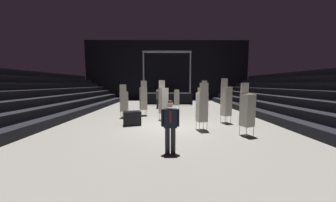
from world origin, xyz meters
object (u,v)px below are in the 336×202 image
at_px(man_with_tie, 170,124).
at_px(crew_worker_near_stage, 157,97).
at_px(chair_stack_front_left, 177,100).
at_px(chair_stack_mid_left, 202,99).
at_px(chair_stack_mid_centre, 226,101).
at_px(chair_stack_rear_right, 124,101).
at_px(stage_riser, 167,97).
at_px(equipment_road_case, 132,118).
at_px(chair_stack_mid_right, 247,109).
at_px(chair_stack_rear_left, 202,107).
at_px(chair_stack_aisle_left, 143,98).
at_px(chair_stack_rear_centre, 163,100).
at_px(chair_stack_front_right, 203,95).

distance_m(man_with_tie, crew_worker_near_stage, 10.04).
relative_size(chair_stack_front_left, crew_worker_near_stage, 0.99).
distance_m(chair_stack_mid_left, chair_stack_mid_centre, 2.15).
bearing_deg(chair_stack_mid_centre, crew_worker_near_stage, -74.72).
bearing_deg(man_with_tie, chair_stack_rear_right, -65.28).
bearing_deg(chair_stack_rear_right, chair_stack_front_left, 42.07).
distance_m(stage_riser, equipment_road_case, 10.85).
relative_size(chair_stack_mid_right, crew_worker_near_stage, 1.29).
height_order(chair_stack_mid_centre, chair_stack_rear_left, chair_stack_mid_centre).
relative_size(man_with_tie, chair_stack_aisle_left, 0.70).
xyz_separation_m(chair_stack_mid_right, crew_worker_near_stage, (-4.18, 8.15, -0.14)).
bearing_deg(stage_riser, chair_stack_front_left, -81.63).
distance_m(chair_stack_rear_right, chair_stack_rear_centre, 2.69).
bearing_deg(chair_stack_aisle_left, chair_stack_mid_centre, -48.63).
distance_m(chair_stack_mid_centre, chair_stack_rear_centre, 3.59).
bearing_deg(chair_stack_front_left, chair_stack_mid_centre, -60.26).
bearing_deg(chair_stack_front_left, equipment_road_case, -114.94).
height_order(chair_stack_mid_centre, chair_stack_rear_right, chair_stack_mid_centre).
bearing_deg(chair_stack_rear_centre, equipment_road_case, 6.49).
height_order(chair_stack_mid_centre, equipment_road_case, chair_stack_mid_centre).
distance_m(chair_stack_front_right, chair_stack_rear_left, 8.58).
bearing_deg(stage_riser, chair_stack_rear_right, -107.98).
bearing_deg(man_with_tie, chair_stack_mid_centre, -128.44).
relative_size(stage_riser, chair_stack_rear_centre, 2.35).
xyz_separation_m(man_with_tie, chair_stack_front_left, (0.72, 8.97, -0.09)).
bearing_deg(chair_stack_rear_left, chair_stack_rear_right, 131.74).
xyz_separation_m(chair_stack_mid_centre, chair_stack_rear_right, (-6.06, 1.61, -0.17)).
height_order(man_with_tie, chair_stack_rear_left, chair_stack_rear_left).
bearing_deg(chair_stack_rear_left, chair_stack_mid_left, 64.89).
relative_size(man_with_tie, chair_stack_rear_left, 0.76).
distance_m(chair_stack_front_left, equipment_road_case, 5.88).
bearing_deg(chair_stack_mid_centre, chair_stack_aisle_left, -46.03).
relative_size(chair_stack_rear_left, crew_worker_near_stage, 1.29).
xyz_separation_m(man_with_tie, chair_stack_rear_right, (-2.88, 5.85, 0.12)).
distance_m(crew_worker_near_stage, equipment_road_case, 6.36).
xyz_separation_m(chair_stack_front_right, equipment_road_case, (-5.36, -7.38, -0.75)).
bearing_deg(chair_stack_mid_centre, chair_stack_front_left, -82.72).
relative_size(chair_stack_rear_left, chair_stack_rear_centre, 0.93).
bearing_deg(crew_worker_near_stage, chair_stack_mid_centre, 38.78).
height_order(man_with_tie, chair_stack_front_left, chair_stack_front_left).
distance_m(chair_stack_front_right, chair_stack_mid_centre, 6.91).
relative_size(man_with_tie, crew_worker_near_stage, 0.98).
xyz_separation_m(chair_stack_rear_right, crew_worker_near_stage, (1.94, 4.15, -0.10)).
relative_size(chair_stack_rear_left, chair_stack_aisle_left, 0.93).
distance_m(stage_riser, chair_stack_mid_left, 8.60).
bearing_deg(chair_stack_front_left, stage_riser, 100.54).
height_order(chair_stack_front_left, chair_stack_rear_centre, chair_stack_rear_centre).
xyz_separation_m(chair_stack_rear_right, equipment_road_case, (0.92, -2.09, -0.71)).
relative_size(stage_riser, chair_stack_mid_centre, 2.27).
bearing_deg(chair_stack_front_right, crew_worker_near_stage, 132.83).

